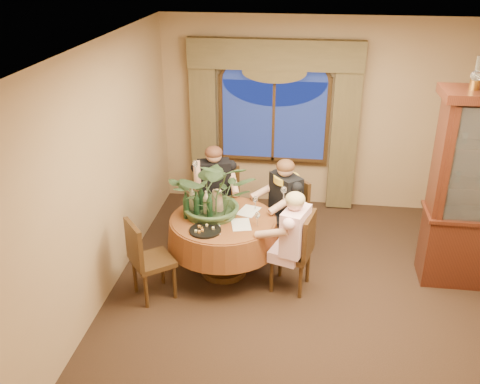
# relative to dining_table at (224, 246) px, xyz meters

# --- Properties ---
(floor) EXTENTS (5.00, 5.00, 0.00)m
(floor) POSITION_rel_dining_table_xyz_m (1.01, -0.37, -0.38)
(floor) COLOR black
(floor) RESTS_ON ground
(wall_back) EXTENTS (4.50, 0.00, 4.50)m
(wall_back) POSITION_rel_dining_table_xyz_m (1.01, 2.13, 1.02)
(wall_back) COLOR #9C7C56
(wall_back) RESTS_ON ground
(ceiling) EXTENTS (5.00, 5.00, 0.00)m
(ceiling) POSITION_rel_dining_table_xyz_m (1.01, -0.37, 2.42)
(ceiling) COLOR white
(ceiling) RESTS_ON wall_back
(window) EXTENTS (1.62, 0.10, 1.32)m
(window) POSITION_rel_dining_table_xyz_m (0.41, 2.06, 0.92)
(window) COLOR navy
(window) RESTS_ON wall_back
(arched_transom) EXTENTS (1.60, 0.06, 0.44)m
(arched_transom) POSITION_rel_dining_table_xyz_m (0.41, 2.06, 1.71)
(arched_transom) COLOR navy
(arched_transom) RESTS_ON wall_back
(drapery_left) EXTENTS (0.38, 0.14, 2.32)m
(drapery_left) POSITION_rel_dining_table_xyz_m (-0.62, 2.01, 0.80)
(drapery_left) COLOR #4D4329
(drapery_left) RESTS_ON floor
(drapery_right) EXTENTS (0.38, 0.14, 2.32)m
(drapery_right) POSITION_rel_dining_table_xyz_m (1.44, 2.01, 0.80)
(drapery_right) COLOR #4D4329
(drapery_right) RESTS_ON floor
(swag_valance) EXTENTS (2.45, 0.16, 0.42)m
(swag_valance) POSITION_rel_dining_table_xyz_m (0.41, 1.98, 1.90)
(swag_valance) COLOR #4D4329
(swag_valance) RESTS_ON wall_back
(dining_table) EXTENTS (1.46, 1.46, 0.75)m
(dining_table) POSITION_rel_dining_table_xyz_m (0.00, 0.00, 0.00)
(dining_table) COLOR maroon
(dining_table) RESTS_ON floor
(oil_lamp_left) EXTENTS (0.11, 0.11, 0.34)m
(oil_lamp_left) POSITION_rel_dining_table_xyz_m (2.59, 0.25, 2.10)
(oil_lamp_left) COLOR #A5722D
(oil_lamp_left) RESTS_ON china_cabinet
(chair_right) EXTENTS (0.50, 0.50, 0.96)m
(chair_right) POSITION_rel_dining_table_xyz_m (0.81, -0.19, 0.10)
(chair_right) COLOR black
(chair_right) RESTS_ON floor
(chair_back_right) EXTENTS (0.59, 0.59, 0.96)m
(chair_back_right) POSITION_rel_dining_table_xyz_m (0.70, 0.64, 0.10)
(chair_back_right) COLOR black
(chair_back_right) RESTS_ON floor
(chair_back) EXTENTS (0.48, 0.48, 0.96)m
(chair_back) POSITION_rel_dining_table_xyz_m (-0.14, 0.87, 0.10)
(chair_back) COLOR black
(chair_back) RESTS_ON floor
(chair_front_left) EXTENTS (0.59, 0.59, 0.96)m
(chair_front_left) POSITION_rel_dining_table_xyz_m (-0.70, -0.56, 0.10)
(chair_front_left) COLOR black
(chair_front_left) RESTS_ON floor
(person_pink) EXTENTS (0.54, 0.56, 1.27)m
(person_pink) POSITION_rel_dining_table_xyz_m (0.85, -0.28, 0.26)
(person_pink) COLOR #F6C3CF
(person_pink) RESTS_ON floor
(person_back) EXTENTS (0.59, 0.56, 1.33)m
(person_back) POSITION_rel_dining_table_xyz_m (-0.26, 0.84, 0.29)
(person_back) COLOR black
(person_back) RESTS_ON floor
(person_scarf) EXTENTS (0.63, 0.64, 1.32)m
(person_scarf) POSITION_rel_dining_table_xyz_m (0.70, 0.54, 0.28)
(person_scarf) COLOR black
(person_scarf) RESTS_ON floor
(stoneware_vase) EXTENTS (0.15, 0.15, 0.28)m
(stoneware_vase) POSITION_rel_dining_table_xyz_m (-0.09, 0.14, 0.52)
(stoneware_vase) COLOR tan
(stoneware_vase) RESTS_ON dining_table
(centerpiece_plant) EXTENTS (1.00, 1.11, 0.87)m
(centerpiece_plant) POSITION_rel_dining_table_xyz_m (-0.11, 0.10, 1.01)
(centerpiece_plant) COLOR #395632
(centerpiece_plant) RESTS_ON dining_table
(olive_bowl) EXTENTS (0.15, 0.15, 0.05)m
(olive_bowl) POSITION_rel_dining_table_xyz_m (0.02, -0.09, 0.40)
(olive_bowl) COLOR #4B5B32
(olive_bowl) RESTS_ON dining_table
(cheese_platter) EXTENTS (0.36, 0.36, 0.02)m
(cheese_platter) POSITION_rel_dining_table_xyz_m (-0.14, -0.34, 0.39)
(cheese_platter) COLOR black
(cheese_platter) RESTS_ON dining_table
(wine_bottle_0) EXTENTS (0.07, 0.07, 0.33)m
(wine_bottle_0) POSITION_rel_dining_table_xyz_m (-0.42, -0.05, 0.54)
(wine_bottle_0) COLOR black
(wine_bottle_0) RESTS_ON dining_table
(wine_bottle_1) EXTENTS (0.07, 0.07, 0.33)m
(wine_bottle_1) POSITION_rel_dining_table_xyz_m (-0.20, 0.01, 0.54)
(wine_bottle_1) COLOR tan
(wine_bottle_1) RESTS_ON dining_table
(wine_bottle_2) EXTENTS (0.07, 0.07, 0.33)m
(wine_bottle_2) POSITION_rel_dining_table_xyz_m (-0.31, -0.02, 0.54)
(wine_bottle_2) COLOR black
(wine_bottle_2) RESTS_ON dining_table
(wine_bottle_3) EXTENTS (0.07, 0.07, 0.33)m
(wine_bottle_3) POSITION_rel_dining_table_xyz_m (-0.28, 0.14, 0.54)
(wine_bottle_3) COLOR black
(wine_bottle_3) RESTS_ON dining_table
(wine_bottle_4) EXTENTS (0.07, 0.07, 0.33)m
(wine_bottle_4) POSITION_rel_dining_table_xyz_m (-0.39, 0.09, 0.54)
(wine_bottle_4) COLOR tan
(wine_bottle_4) RESTS_ON dining_table
(wine_bottle_5) EXTENTS (0.07, 0.07, 0.33)m
(wine_bottle_5) POSITION_rel_dining_table_xyz_m (-0.15, -0.06, 0.54)
(wine_bottle_5) COLOR black
(wine_bottle_5) RESTS_ON dining_table
(tasting_paper_0) EXTENTS (0.27, 0.34, 0.00)m
(tasting_paper_0) POSITION_rel_dining_table_xyz_m (0.23, -0.13, 0.38)
(tasting_paper_0) COLOR white
(tasting_paper_0) RESTS_ON dining_table
(tasting_paper_1) EXTENTS (0.29, 0.35, 0.00)m
(tasting_paper_1) POSITION_rel_dining_table_xyz_m (0.28, 0.21, 0.38)
(tasting_paper_1) COLOR white
(tasting_paper_1) RESTS_ON dining_table
(tasting_paper_2) EXTENTS (0.26, 0.33, 0.00)m
(tasting_paper_2) POSITION_rel_dining_table_xyz_m (-0.10, -0.26, 0.38)
(tasting_paper_2) COLOR white
(tasting_paper_2) RESTS_ON dining_table
(wine_glass_person_pink) EXTENTS (0.07, 0.07, 0.18)m
(wine_glass_person_pink) POSITION_rel_dining_table_xyz_m (0.42, -0.14, 0.46)
(wine_glass_person_pink) COLOR silver
(wine_glass_person_pink) RESTS_ON dining_table
(wine_glass_person_back) EXTENTS (0.07, 0.07, 0.18)m
(wine_glass_person_back) POSITION_rel_dining_table_xyz_m (-0.13, 0.42, 0.46)
(wine_glass_person_back) COLOR silver
(wine_glass_person_back) RESTS_ON dining_table
(wine_glass_person_scarf) EXTENTS (0.07, 0.07, 0.18)m
(wine_glass_person_scarf) POSITION_rel_dining_table_xyz_m (0.35, 0.27, 0.46)
(wine_glass_person_scarf) COLOR silver
(wine_glass_person_scarf) RESTS_ON dining_table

